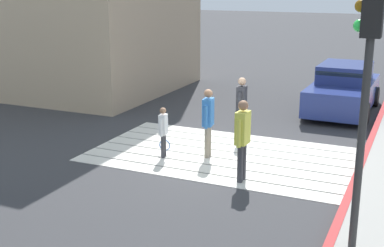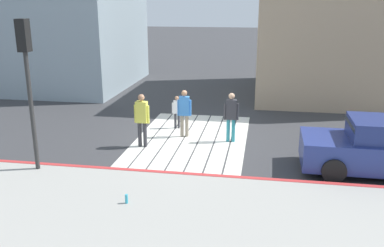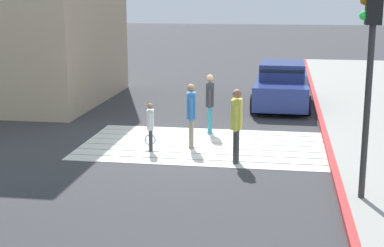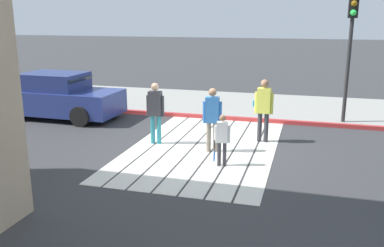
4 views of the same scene
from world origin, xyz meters
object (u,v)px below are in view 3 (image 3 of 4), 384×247
Objects in this scene: traffic_light_corner at (370,45)px; pedestrian_adult_lead at (191,111)px; pedestrian_adult_trailing at (237,121)px; pedestrian_child_with_racket at (150,124)px; car_parked_near_curb at (282,86)px; pedestrian_adult_side at (210,99)px.

traffic_light_corner is 2.51× the size of pedestrian_adult_lead.
pedestrian_adult_trailing is (2.59, -2.31, -2.00)m from traffic_light_corner.
pedestrian_adult_lead is 1.11m from pedestrian_child_with_racket.
pedestrian_child_with_racket is (3.25, 6.48, -0.03)m from car_parked_near_curb.
pedestrian_adult_lead reaches higher than pedestrian_child_with_racket.
pedestrian_adult_side is 1.37× the size of pedestrian_child_with_racket.
pedestrian_adult_side is 2.48m from pedestrian_child_with_racket.
pedestrian_adult_trailing reaches higher than pedestrian_adult_lead.
pedestrian_adult_lead is at bearing -154.78° from pedestrian_child_with_racket.
pedestrian_child_with_racket is at bearing 59.54° from pedestrian_adult_side.
car_parked_near_curb is 2.56× the size of pedestrian_adult_lead.
pedestrian_adult_side is (-0.27, -1.66, 0.01)m from pedestrian_adult_lead.
car_parked_near_curb reaches higher than pedestrian_child_with_racket.
pedestrian_adult_lead is (2.27, 6.02, 0.25)m from car_parked_near_curb.
traffic_light_corner is at bearing 99.43° from car_parked_near_curb.
traffic_light_corner is at bearing 124.80° from pedestrian_adult_side.
car_parked_near_curb is at bearing -114.62° from pedestrian_adult_side.
pedestrian_adult_lead reaches higher than car_parked_near_curb.
traffic_light_corner reaches higher than pedestrian_adult_side.
pedestrian_child_with_racket is at bearing -32.07° from traffic_light_corner.
pedestrian_child_with_racket is (0.97, 0.46, -0.28)m from pedestrian_adult_lead.
traffic_light_corner is 3.39× the size of pedestrian_child_with_racket.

